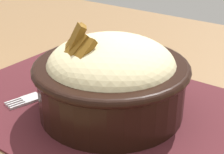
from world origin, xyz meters
TOP-DOWN VIEW (x-y plane):
  - table at (0.00, 0.00)m, footprint 1.38×0.99m
  - placemat at (-0.00, -0.01)m, footprint 0.43×0.30m
  - bowl at (-0.02, -0.00)m, footprint 0.22×0.22m
  - fork at (0.08, 0.02)m, footprint 0.05×0.13m

SIDE VIEW (x-z plane):
  - table at x=0.00m, z-range 0.32..1.09m
  - placemat at x=0.00m, z-range 0.77..0.77m
  - fork at x=0.08m, z-range 0.77..0.77m
  - bowl at x=-0.02m, z-range 0.76..0.88m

